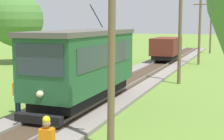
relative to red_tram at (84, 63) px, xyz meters
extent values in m
cube|color=#235633|center=(0.00, 0.02, 0.11)|extent=(2.50, 8.00, 2.60)
cube|color=#56514C|center=(0.00, 0.02, 1.52)|extent=(2.60, 8.32, 0.22)
cube|color=black|center=(0.00, 0.02, -1.47)|extent=(2.10, 7.04, 0.44)
cube|color=#2D3842|center=(0.00, -3.99, 0.57)|extent=(2.10, 0.03, 1.25)
cube|color=#2D3842|center=(1.26, 0.02, 0.47)|extent=(0.02, 6.72, 1.04)
sphere|color=#F4EAB2|center=(0.00, -4.04, -0.74)|extent=(0.28, 0.28, 0.28)
cylinder|color=black|center=(0.00, 1.62, 2.33)|extent=(0.05, 1.67, 1.19)
cube|color=black|center=(0.00, -4.18, -1.69)|extent=(2.00, 0.36, 0.32)
cylinder|color=black|center=(0.00, -2.22, -1.47)|extent=(1.54, 0.80, 0.80)
cylinder|color=black|center=(0.00, 2.26, -1.47)|extent=(1.54, 0.80, 0.80)
cube|color=maroon|center=(0.00, 20.03, -0.42)|extent=(2.40, 5.20, 1.70)
cube|color=black|center=(0.00, 20.03, -1.49)|extent=(2.02, 4.78, 0.38)
cylinder|color=black|center=(0.00, 18.47, -1.49)|extent=(1.54, 0.76, 0.76)
cylinder|color=black|center=(0.00, 21.59, -1.49)|extent=(1.54, 0.76, 0.76)
cylinder|color=brown|center=(3.31, -4.96, 1.45)|extent=(0.24, 0.44, 7.29)
cylinder|color=brown|center=(3.31, 8.24, 1.57)|extent=(0.24, 0.29, 7.54)
cylinder|color=brown|center=(3.31, 20.04, 1.19)|extent=(0.24, 0.38, 6.78)
cube|color=brown|center=(3.31, 20.04, 3.77)|extent=(1.40, 0.10, 0.10)
cylinder|color=silver|center=(2.76, 20.04, 3.87)|extent=(0.08, 0.08, 0.10)
cylinder|color=silver|center=(3.86, 20.04, 3.87)|extent=(0.08, 0.08, 0.10)
cylinder|color=brown|center=(3.31, 33.33, 1.65)|extent=(0.24, 0.24, 7.69)
cube|color=brown|center=(3.31, 33.33, 4.58)|extent=(1.40, 0.10, 0.10)
cylinder|color=silver|center=(2.76, 33.33, 4.68)|extent=(0.08, 0.08, 0.10)
cylinder|color=silver|center=(3.86, 33.33, 4.68)|extent=(0.08, 0.08, 0.10)
cube|color=orange|center=(2.53, -7.73, -1.04)|extent=(0.41, 0.28, 0.58)
sphere|color=#936B51|center=(2.53, -7.73, -0.61)|extent=(0.22, 0.22, 0.22)
sphere|color=yellow|center=(2.53, -7.73, -0.51)|extent=(0.21, 0.21, 0.21)
cylinder|color=navy|center=(-2.41, -2.25, -1.76)|extent=(0.15, 0.15, 0.86)
cylinder|color=navy|center=(-2.26, -2.29, -1.76)|extent=(0.15, 0.15, 0.86)
cube|color=orange|center=(-2.33, -2.27, -1.04)|extent=(0.43, 0.33, 0.58)
sphere|color=#936B51|center=(-2.33, -2.27, -0.61)|extent=(0.22, 0.22, 0.22)
sphere|color=yellow|center=(-2.33, -2.27, -0.51)|extent=(0.21, 0.21, 0.21)
cylinder|color=#4C3823|center=(-14.31, 14.41, -0.97)|extent=(0.32, 0.32, 2.44)
sphere|color=#4C7F38|center=(-14.31, 14.41, 2.31)|extent=(5.49, 5.49, 5.49)
camera|label=1|loc=(7.19, -15.32, 2.01)|focal=55.29mm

